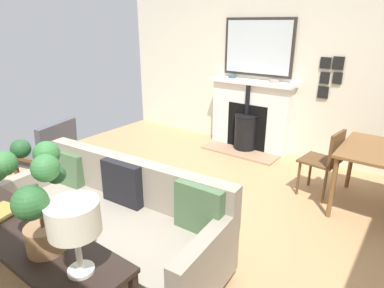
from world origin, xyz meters
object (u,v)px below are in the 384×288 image
Objects in this scene: sofa at (113,223)px; book_stack at (0,213)px; mantel_bowl_far at (274,81)px; table_lamp_far_end at (74,220)px; armchair_accent at (50,151)px; ottoman at (171,196)px; mantel_bowl_near at (232,77)px; potted_plant at (30,191)px; fireplace at (249,119)px; console_table at (18,237)px; dining_chair_near_fireplace at (327,158)px.

sofa is 0.89m from book_stack.
mantel_bowl_far is 0.62× the size of book_stack.
sofa is 1.24m from table_lamp_far_end.
armchair_accent is 2.81m from table_lamp_far_end.
book_stack reaches higher than ottoman.
mantel_bowl_far is at bearing 147.11° from armchair_accent.
mantel_bowl_near reaches higher than sofa.
sofa reaches higher than armchair_accent.
potted_plant reaches higher than armchair_accent.
fireplace is 3.02m from armchair_accent.
armchair_accent is 1.30× the size of potted_plant.
mantel_bowl_near is 4.07m from console_table.
book_stack is (1.26, 1.55, 0.31)m from armchair_accent.
ottoman is at bearing -176.35° from sofa.
console_table is (0.76, 0.00, 0.31)m from sofa.
dining_chair_near_fireplace is at bearing 61.96° from mantel_bowl_near.
potted_plant is 2.68× the size of book_stack.
console_table is at bearing 1.93° from ottoman.
fireplace is at bearing -169.77° from potted_plant.
sofa is at bearing -27.27° from dining_chair_near_fireplace.
mantel_bowl_far is at bearing 179.84° from sofa.
mantel_bowl_far is 0.08× the size of console_table.
dining_chair_near_fireplace reaches higher than ottoman.
mantel_bowl_far is 3.31m from sofa.
dining_chair_near_fireplace is at bearing 120.81° from armchair_accent.
mantel_bowl_far is (0.00, 0.72, -0.00)m from mantel_bowl_near.
mantel_bowl_near is 0.06× the size of sofa.
console_table is at bearing -90.00° from table_lamp_far_end.
sofa is 2.49× the size of armchair_accent.
potted_plant reaches higher than mantel_bowl_far.
mantel_bowl_near is 0.20× the size of potted_plant.
ottoman is 1.85m from dining_chair_near_fireplace.
fireplace is 1.79× the size of ottoman.
fireplace is 1.65× the size of dining_chair_near_fireplace.
table_lamp_far_end is 0.31m from potted_plant.
sofa reaches higher than book_stack.
armchair_accent is at bearing -20.88° from mantel_bowl_near.
table_lamp_far_end is (3.98, 0.68, -0.08)m from mantel_bowl_far.
ottoman is at bearing -155.23° from table_lamp_far_end.
armchair_accent is at bearing -32.89° from mantel_bowl_far.
table_lamp_far_end is (0.76, 0.69, 0.70)m from sofa.
ottoman is 1.18× the size of potted_plant.
mantel_bowl_near is 0.31× the size of table_lamp_far_end.
ottoman is (2.38, -0.06, -0.91)m from mantel_bowl_far.
dining_chair_near_fireplace is at bearing 139.10° from ottoman.
book_stack is at bearing -24.33° from dining_chair_near_fireplace.
fireplace is 10.67× the size of mantel_bowl_near.
fireplace is at bearing 152.05° from armchair_accent.
ottoman is (2.38, 0.66, -0.91)m from mantel_bowl_near.
sofa reaches higher than ottoman.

